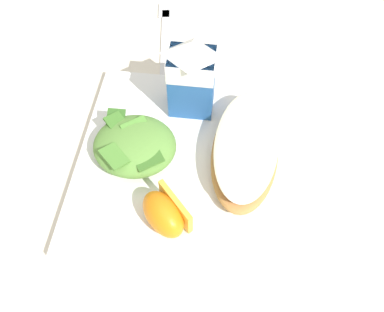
% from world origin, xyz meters
% --- Properties ---
extents(ground, '(3.00, 3.00, 0.00)m').
position_xyz_m(ground, '(0.00, 0.00, 0.00)').
color(ground, beige).
extents(white_plate, '(0.28, 0.28, 0.02)m').
position_xyz_m(white_plate, '(0.00, 0.00, 0.01)').
color(white_plate, white).
rests_on(white_plate, ground).
extents(cheesy_pizza_bread, '(0.09, 0.17, 0.04)m').
position_xyz_m(cheesy_pizza_bread, '(0.06, 0.01, 0.03)').
color(cheesy_pizza_bread, '#B77F42').
rests_on(cheesy_pizza_bread, white_plate).
extents(green_salad_pile, '(0.10, 0.09, 0.04)m').
position_xyz_m(green_salad_pile, '(-0.07, -0.00, 0.04)').
color(green_salad_pile, '#5B8E3D').
rests_on(green_salad_pile, white_plate).
extents(milk_carton, '(0.06, 0.04, 0.11)m').
position_xyz_m(milk_carton, '(-0.01, 0.09, 0.08)').
color(milk_carton, '#23569E').
rests_on(milk_carton, white_plate).
extents(orange_wedge_front, '(0.07, 0.07, 0.04)m').
position_xyz_m(orange_wedge_front, '(-0.02, -0.08, 0.04)').
color(orange_wedge_front, orange).
rests_on(orange_wedge_front, white_plate).
extents(metal_fork, '(0.04, 0.19, 0.01)m').
position_xyz_m(metal_fork, '(-0.07, 0.24, 0.00)').
color(metal_fork, silver).
rests_on(metal_fork, ground).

